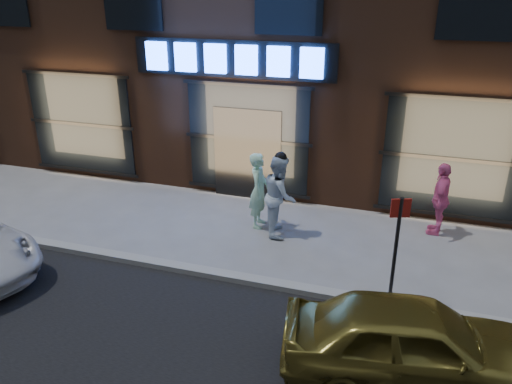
% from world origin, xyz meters
% --- Properties ---
extents(ground, '(90.00, 90.00, 0.00)m').
position_xyz_m(ground, '(0.00, 0.00, 0.00)').
color(ground, slate).
rests_on(ground, ground).
extents(curb, '(60.00, 0.25, 0.12)m').
position_xyz_m(curb, '(0.00, 0.00, 0.06)').
color(curb, gray).
rests_on(curb, ground).
extents(man_bowtie, '(0.49, 0.69, 1.80)m').
position_xyz_m(man_bowtie, '(0.79, 2.40, 0.90)').
color(man_bowtie, '#C1FEE1').
rests_on(man_bowtie, ground).
extents(man_cap, '(0.92, 1.06, 1.86)m').
position_xyz_m(man_cap, '(1.35, 2.19, 0.93)').
color(man_cap, silver).
rests_on(man_cap, ground).
extents(passerby, '(0.53, 1.04, 1.69)m').
position_xyz_m(passerby, '(4.78, 3.28, 0.85)').
color(passerby, pink).
rests_on(passerby, ground).
extents(gold_sedan, '(3.95, 2.13, 1.28)m').
position_xyz_m(gold_sedan, '(4.36, -1.65, 0.64)').
color(gold_sedan, olive).
rests_on(gold_sedan, ground).
extents(sign_post, '(0.32, 0.14, 2.08)m').
position_xyz_m(sign_post, '(3.95, 0.10, 1.26)').
color(sign_post, '#262628').
rests_on(sign_post, ground).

